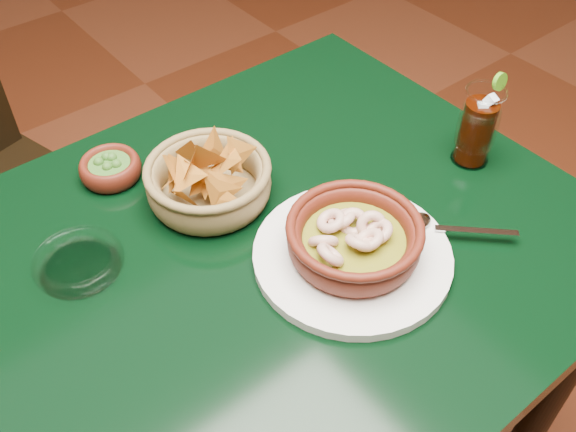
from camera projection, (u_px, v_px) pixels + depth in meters
dining_table at (207, 324)px, 0.96m from camera, size 1.20×0.80×0.75m
shrimp_plate at (354, 243)px, 0.90m from camera, size 0.36×0.29×0.08m
chip_basket at (208, 181)px, 0.99m from camera, size 0.23×0.23×0.14m
guacamole_ramekin at (110, 168)px, 1.04m from camera, size 0.12×0.12×0.04m
cola_drink at (477, 127)px, 1.03m from camera, size 0.13×0.13×0.16m
glass_ashtray at (79, 262)px, 0.90m from camera, size 0.14×0.14×0.03m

